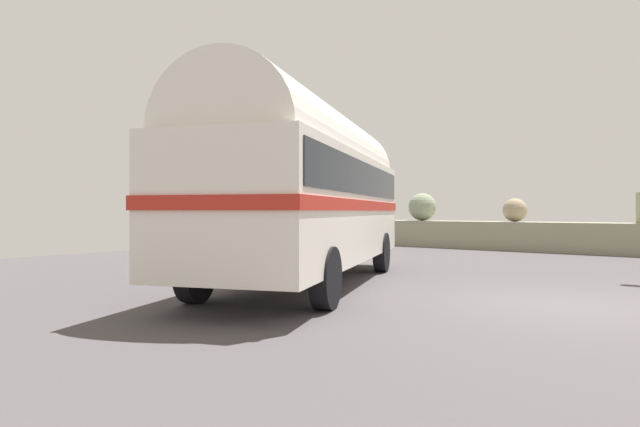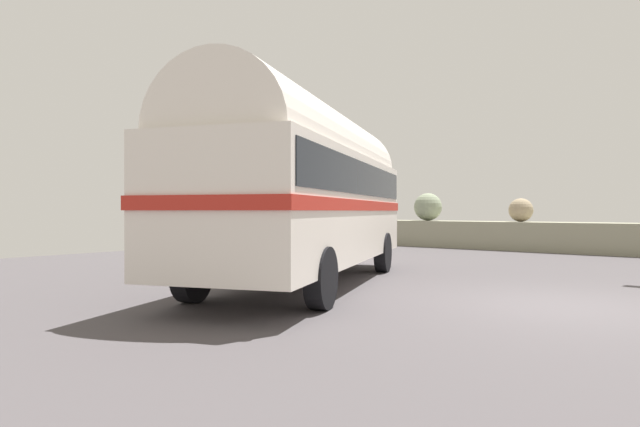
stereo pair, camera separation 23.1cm
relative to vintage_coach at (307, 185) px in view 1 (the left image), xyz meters
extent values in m
cube|color=#484446|center=(4.75, 0.65, -2.04)|extent=(32.00, 26.00, 0.02)
sphere|color=gray|center=(-7.68, 12.98, -0.48)|extent=(0.94, 0.94, 0.94)
sphere|color=gray|center=(-3.76, 12.35, -0.36)|extent=(1.18, 1.18, 1.18)
sphere|color=#9C896C|center=(0.13, 12.45, -0.50)|extent=(0.90, 0.90, 0.90)
cylinder|color=black|center=(-2.01, 1.99, -1.55)|extent=(0.62, 0.99, 0.96)
cylinder|color=black|center=(0.04, 2.82, -1.55)|extent=(0.62, 0.99, 0.96)
cylinder|color=black|center=(-0.03, -2.83, -1.55)|extent=(0.62, 0.99, 0.96)
cylinder|color=black|center=(2.01, -2.00, -1.55)|extent=(0.62, 0.99, 0.96)
cube|color=silver|center=(0.00, 0.00, -0.48)|extent=(5.40, 8.68, 2.10)
cylinder|color=silver|center=(0.00, 0.00, 0.57)|extent=(5.09, 8.30, 2.20)
cube|color=#B4271D|center=(0.00, 0.00, -0.42)|extent=(5.48, 8.78, 0.20)
cube|color=black|center=(0.00, 0.00, 0.10)|extent=(5.31, 8.39, 0.64)
cube|color=silver|center=(-1.61, 3.95, -1.35)|extent=(2.17, 1.01, 0.28)
camera|label=1|loc=(6.93, -8.41, -0.53)|focal=30.00mm
camera|label=2|loc=(7.11, -8.26, -0.53)|focal=30.00mm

